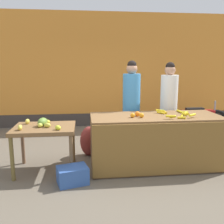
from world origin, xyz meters
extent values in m
plane|color=#665B4C|center=(0.00, 0.00, 0.00)|extent=(24.00, 24.00, 0.00)
cube|color=orange|center=(0.00, 3.18, 1.60)|extent=(8.59, 0.20, 3.20)
cube|color=#3F3833|center=(0.00, 3.07, 0.18)|extent=(8.59, 0.04, 0.36)
cube|color=brown|center=(0.47, 0.00, 0.45)|extent=(2.22, 0.89, 0.90)
cube|color=brown|center=(0.47, -0.46, 0.45)|extent=(2.22, 0.03, 0.84)
cube|color=brown|center=(-1.41, 0.00, 0.73)|extent=(0.99, 0.78, 0.06)
cylinder|color=brown|center=(-1.85, -0.34, 0.35)|extent=(0.06, 0.06, 0.70)
cylinder|color=brown|center=(-0.96, -0.34, 0.35)|extent=(0.06, 0.06, 0.70)
cylinder|color=brown|center=(-1.85, 0.34, 0.35)|extent=(0.06, 0.06, 0.70)
cylinder|color=brown|center=(-0.96, 0.34, 0.35)|extent=(0.06, 0.06, 0.70)
cylinder|color=gold|center=(0.98, 0.26, 0.92)|extent=(0.04, 0.15, 0.04)
cylinder|color=gold|center=(1.04, 0.09, 0.92)|extent=(0.13, 0.14, 0.04)
cylinder|color=gold|center=(0.81, -0.30, 0.92)|extent=(0.13, 0.07, 0.04)
cylinder|color=yellow|center=(1.04, 0.04, 0.92)|extent=(0.04, 0.13, 0.04)
cylinder|color=yellow|center=(0.86, -0.20, 0.92)|extent=(0.08, 0.14, 0.04)
cylinder|color=yellow|center=(0.61, 0.15, 0.92)|extent=(0.13, 0.15, 0.04)
cylinder|color=yellow|center=(0.70, -0.19, 0.92)|extent=(0.13, 0.09, 0.04)
cylinder|color=gold|center=(0.70, 0.18, 0.92)|extent=(0.04, 0.15, 0.04)
cylinder|color=gold|center=(0.97, -0.01, 0.92)|extent=(0.04, 0.16, 0.04)
cylinder|color=gold|center=(1.04, 0.15, 0.92)|extent=(0.15, 0.08, 0.04)
cylinder|color=yellow|center=(1.01, -0.25, 0.95)|extent=(0.15, 0.12, 0.04)
cylinder|color=gold|center=(0.94, -0.13, 0.95)|extent=(0.09, 0.13, 0.04)
cylinder|color=yellow|center=(0.62, -0.30, 0.95)|extent=(0.15, 0.07, 0.04)
cylinder|color=yellow|center=(0.61, 0.20, 0.95)|extent=(0.15, 0.10, 0.04)
sphere|color=orange|center=(0.19, -0.14, 0.94)|extent=(0.08, 0.08, 0.08)
sphere|color=orange|center=(0.15, -0.02, 0.94)|extent=(0.08, 0.08, 0.08)
sphere|color=orange|center=(0.04, -0.11, 0.94)|extent=(0.08, 0.08, 0.08)
ellipsoid|color=#E5CC47|center=(-1.72, 0.22, 0.80)|extent=(0.09, 0.11, 0.09)
ellipsoid|color=#D5D947|center=(-1.46, -0.05, 0.80)|extent=(0.10, 0.12, 0.08)
ellipsoid|color=yellow|center=(-1.47, -0.01, 0.80)|extent=(0.11, 0.12, 0.08)
ellipsoid|color=#D9C948|center=(-1.74, -0.19, 0.80)|extent=(0.08, 0.12, 0.08)
ellipsoid|color=#D1CC44|center=(-1.35, -0.07, 0.80)|extent=(0.13, 0.11, 0.08)
ellipsoid|color=gold|center=(-1.38, 0.17, 0.80)|extent=(0.11, 0.09, 0.07)
ellipsoid|color=#D2DE32|center=(-1.16, -0.24, 0.80)|extent=(0.13, 0.13, 0.07)
ellipsoid|color=olive|center=(-1.43, 0.04, 0.83)|extent=(0.20, 0.25, 0.14)
cylinder|color=#33333D|center=(0.18, 0.69, 0.36)|extent=(0.29, 0.29, 0.71)
cylinder|color=#3F8CCC|center=(0.18, 0.69, 1.15)|extent=(0.34, 0.34, 0.87)
sphere|color=tan|center=(0.18, 0.69, 1.68)|extent=(0.21, 0.21, 0.21)
sphere|color=black|center=(0.18, 0.69, 1.75)|extent=(0.18, 0.18, 0.18)
cylinder|color=#33333D|center=(0.94, 0.72, 0.35)|extent=(0.29, 0.29, 0.70)
cylinder|color=white|center=(0.94, 0.72, 1.13)|extent=(0.34, 0.34, 0.86)
sphere|color=tan|center=(0.94, 0.72, 1.65)|extent=(0.21, 0.21, 0.21)
sphere|color=black|center=(0.94, 0.72, 1.72)|extent=(0.18, 0.18, 0.18)
torus|color=black|center=(2.56, 1.74, 0.33)|extent=(0.65, 0.09, 0.65)
torus|color=black|center=(1.61, 1.74, 0.33)|extent=(0.65, 0.09, 0.65)
cube|color=#A51919|center=(2.08, 1.74, 0.51)|extent=(0.80, 0.18, 0.28)
cube|color=black|center=(1.98, 1.74, 0.67)|extent=(0.44, 0.16, 0.08)
cylinder|color=gray|center=(2.51, 1.74, 0.68)|extent=(0.04, 0.04, 0.40)
cube|color=#3359A5|center=(-0.94, -0.54, 0.13)|extent=(0.51, 0.43, 0.26)
ellipsoid|color=maroon|center=(-0.66, 0.62, 0.29)|extent=(0.36, 0.30, 0.58)
camera|label=1|loc=(-0.74, -4.05, 1.76)|focal=39.77mm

